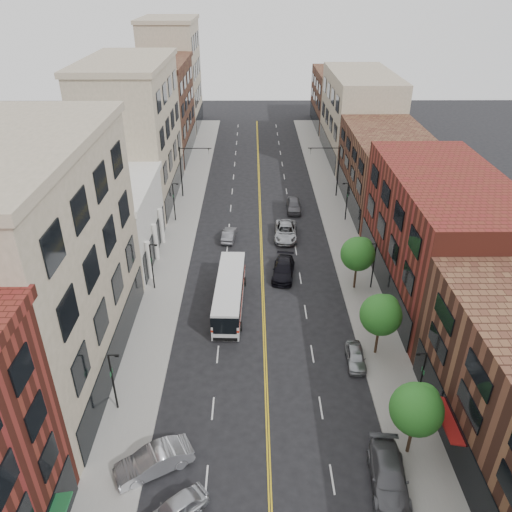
{
  "coord_description": "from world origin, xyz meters",
  "views": [
    {
      "loc": [
        -1.01,
        -18.47,
        28.04
      ],
      "look_at": [
        -0.71,
        21.98,
        5.0
      ],
      "focal_mm": 35.0,
      "sensor_mm": 36.0,
      "label": 1
    }
  ],
  "objects_px": {
    "city_bus": "(230,292)",
    "car_lane_b": "(286,231)",
    "car_lane_behind": "(229,235)",
    "car_lane_c": "(294,205)",
    "car_lane_a": "(283,269)",
    "car_parked_mid": "(389,476)",
    "car_angle_a": "(175,510)",
    "car_angle_b": "(154,461)",
    "car_parked_far": "(356,357)"
  },
  "relations": [
    {
      "from": "city_bus",
      "to": "car_lane_b",
      "type": "bearing_deg",
      "value": 68.53
    },
    {
      "from": "car_lane_behind",
      "to": "car_lane_c",
      "type": "distance_m",
      "value": 11.84
    },
    {
      "from": "car_lane_a",
      "to": "car_parked_mid",
      "type": "bearing_deg",
      "value": -70.41
    },
    {
      "from": "car_angle_a",
      "to": "car_parked_mid",
      "type": "bearing_deg",
      "value": 60.22
    },
    {
      "from": "car_angle_b",
      "to": "car_lane_c",
      "type": "distance_m",
      "value": 42.06
    },
    {
      "from": "car_lane_b",
      "to": "car_parked_far",
      "type": "bearing_deg",
      "value": -75.37
    },
    {
      "from": "car_angle_b",
      "to": "car_lane_b",
      "type": "xyz_separation_m",
      "value": [
        10.39,
        32.52,
        -0.01
      ]
    },
    {
      "from": "city_bus",
      "to": "car_lane_b",
      "type": "relative_size",
      "value": 1.92
    },
    {
      "from": "city_bus",
      "to": "car_lane_a",
      "type": "xyz_separation_m",
      "value": [
        5.46,
        5.49,
        -0.9
      ]
    },
    {
      "from": "city_bus",
      "to": "car_lane_c",
      "type": "xyz_separation_m",
      "value": [
        7.77,
        22.12,
        -0.87
      ]
    },
    {
      "from": "car_lane_behind",
      "to": "car_lane_b",
      "type": "height_order",
      "value": "car_lane_b"
    },
    {
      "from": "city_bus",
      "to": "car_lane_a",
      "type": "height_order",
      "value": "city_bus"
    },
    {
      "from": "car_parked_mid",
      "to": "city_bus",
      "type": "bearing_deg",
      "value": 123.66
    },
    {
      "from": "car_parked_mid",
      "to": "car_lane_a",
      "type": "height_order",
      "value": "car_parked_mid"
    },
    {
      "from": "car_angle_b",
      "to": "car_lane_b",
      "type": "relative_size",
      "value": 0.86
    },
    {
      "from": "car_angle_a",
      "to": "car_parked_far",
      "type": "relative_size",
      "value": 1.1
    },
    {
      "from": "car_angle_a",
      "to": "car_lane_behind",
      "type": "bearing_deg",
      "value": 138.3
    },
    {
      "from": "car_lane_a",
      "to": "car_lane_b",
      "type": "xyz_separation_m",
      "value": [
        0.76,
        8.83,
        0.04
      ]
    },
    {
      "from": "car_angle_a",
      "to": "car_parked_mid",
      "type": "distance_m",
      "value": 13.17
    },
    {
      "from": "car_lane_b",
      "to": "car_lane_c",
      "type": "relative_size",
      "value": 1.24
    },
    {
      "from": "car_parked_mid",
      "to": "car_lane_b",
      "type": "xyz_separation_m",
      "value": [
        -4.41,
        33.7,
        0.02
      ]
    },
    {
      "from": "car_angle_b",
      "to": "car_parked_far",
      "type": "bearing_deg",
      "value": 96.11
    },
    {
      "from": "car_lane_a",
      "to": "car_angle_a",
      "type": "bearing_deg",
      "value": -98.35
    },
    {
      "from": "car_parked_far",
      "to": "car_lane_a",
      "type": "height_order",
      "value": "car_lane_a"
    },
    {
      "from": "car_angle_a",
      "to": "city_bus",
      "type": "bearing_deg",
      "value": 134.83
    },
    {
      "from": "car_lane_a",
      "to": "car_lane_c",
      "type": "relative_size",
      "value": 1.13
    },
    {
      "from": "city_bus",
      "to": "car_lane_behind",
      "type": "xyz_separation_m",
      "value": [
        -0.63,
        13.77,
        -1.0
      ]
    },
    {
      "from": "car_lane_c",
      "to": "car_lane_b",
      "type": "bearing_deg",
      "value": -99.63
    },
    {
      "from": "car_angle_a",
      "to": "car_lane_b",
      "type": "xyz_separation_m",
      "value": [
        8.59,
        35.78,
        0.12
      ]
    },
    {
      "from": "car_lane_a",
      "to": "car_lane_b",
      "type": "height_order",
      "value": "car_lane_b"
    },
    {
      "from": "car_lane_b",
      "to": "car_angle_a",
      "type": "bearing_deg",
      "value": -99.98
    },
    {
      "from": "car_angle_b",
      "to": "city_bus",
      "type": "bearing_deg",
      "value": 138.97
    },
    {
      "from": "car_parked_far",
      "to": "car_lane_behind",
      "type": "xyz_separation_m",
      "value": [
        -11.25,
        21.9,
        0.03
      ]
    },
    {
      "from": "city_bus",
      "to": "car_lane_c",
      "type": "height_order",
      "value": "city_bus"
    },
    {
      "from": "car_angle_a",
      "to": "car_parked_mid",
      "type": "relative_size",
      "value": 0.75
    },
    {
      "from": "car_parked_mid",
      "to": "car_lane_behind",
      "type": "relative_size",
      "value": 1.35
    },
    {
      "from": "car_angle_b",
      "to": "car_angle_a",
      "type": "bearing_deg",
      "value": 0.8
    },
    {
      "from": "car_lane_a",
      "to": "car_lane_c",
      "type": "height_order",
      "value": "car_lane_c"
    },
    {
      "from": "car_angle_a",
      "to": "car_lane_behind",
      "type": "relative_size",
      "value": 1.01
    },
    {
      "from": "city_bus",
      "to": "car_parked_far",
      "type": "bearing_deg",
      "value": -35.44
    },
    {
      "from": "car_angle_b",
      "to": "car_parked_far",
      "type": "distance_m",
      "value": 17.9
    },
    {
      "from": "city_bus",
      "to": "car_angle_a",
      "type": "relative_size",
      "value": 2.76
    },
    {
      "from": "city_bus",
      "to": "car_lane_behind",
      "type": "height_order",
      "value": "city_bus"
    },
    {
      "from": "car_parked_mid",
      "to": "car_lane_behind",
      "type": "xyz_separation_m",
      "value": [
        -11.25,
        33.15,
        -0.13
      ]
    },
    {
      "from": "car_lane_behind",
      "to": "car_lane_a",
      "type": "xyz_separation_m",
      "value": [
        6.08,
        -8.28,
        0.11
      ]
    },
    {
      "from": "car_parked_mid",
      "to": "car_lane_a",
      "type": "xyz_separation_m",
      "value": [
        -5.17,
        24.87,
        -0.02
      ]
    },
    {
      "from": "car_parked_mid",
      "to": "car_lane_b",
      "type": "bearing_deg",
      "value": 102.38
    },
    {
      "from": "car_angle_b",
      "to": "car_lane_a",
      "type": "bearing_deg",
      "value": 129.76
    },
    {
      "from": "car_parked_far",
      "to": "car_lane_b",
      "type": "relative_size",
      "value": 0.64
    },
    {
      "from": "car_angle_b",
      "to": "car_parked_mid",
      "type": "xyz_separation_m",
      "value": [
        14.8,
        -1.18,
        -0.03
      ]
    }
  ]
}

